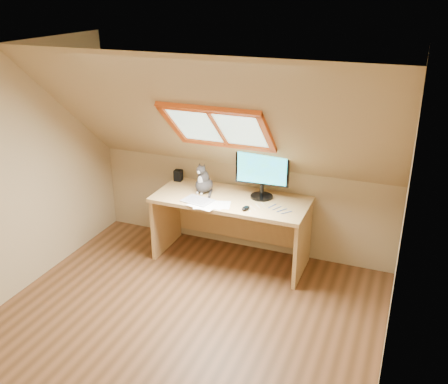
% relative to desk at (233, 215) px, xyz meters
% --- Properties ---
extents(ground, '(3.50, 3.50, 0.00)m').
position_rel_desk_xyz_m(ground, '(-0.01, -1.45, -0.53)').
color(ground, brown).
rests_on(ground, ground).
extents(room_shell, '(3.52, 3.52, 2.41)m').
position_rel_desk_xyz_m(room_shell, '(-0.01, -1.54, 0.90)').
color(room_shell, tan).
rests_on(room_shell, ground).
extents(desk, '(1.66, 0.73, 0.76)m').
position_rel_desk_xyz_m(desk, '(0.00, 0.00, 0.00)').
color(desk, tan).
rests_on(desk, ground).
extents(monitor, '(0.57, 0.24, 0.53)m').
position_rel_desk_xyz_m(monitor, '(0.30, 0.05, 0.53)').
color(monitor, black).
rests_on(monitor, desk).
extents(cat, '(0.23, 0.26, 0.35)m').
position_rel_desk_xyz_m(cat, '(-0.34, -0.03, 0.35)').
color(cat, '#393432').
rests_on(cat, desk).
extents(desk_speaker, '(0.10, 0.10, 0.13)m').
position_rel_desk_xyz_m(desk_speaker, '(-0.75, 0.18, 0.29)').
color(desk_speaker, black).
rests_on(desk_speaker, desk).
extents(graphics_tablet, '(0.34, 0.27, 0.01)m').
position_rel_desk_xyz_m(graphics_tablet, '(-0.30, -0.29, 0.24)').
color(graphics_tablet, '#B2B2B7').
rests_on(graphics_tablet, desk).
extents(mouse, '(0.09, 0.13, 0.04)m').
position_rel_desk_xyz_m(mouse, '(0.25, -0.30, 0.25)').
color(mouse, black).
rests_on(mouse, desk).
extents(papers, '(0.35, 0.30, 0.01)m').
position_rel_desk_xyz_m(papers, '(-0.15, -0.33, 0.23)').
color(papers, white).
rests_on(papers, desk).
extents(cables, '(0.51, 0.26, 0.01)m').
position_rel_desk_xyz_m(cables, '(0.47, -0.19, 0.23)').
color(cables, silver).
rests_on(cables, desk).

